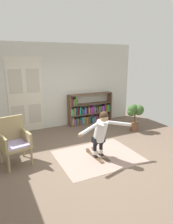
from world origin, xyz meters
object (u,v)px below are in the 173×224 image
skis_pair (97,155)px  person_skier (101,131)px  bookshelf (89,112)px  potted_plant (135,112)px  wicker_chair (14,140)px

skis_pair → person_skier: size_ratio=0.54×
bookshelf → person_skier: (-1.01, -2.65, 0.29)m
bookshelf → person_skier: person_skier is taller
bookshelf → skis_pair: 2.73m
bookshelf → skis_pair: (-1.02, -2.50, -0.42)m
potted_plant → skis_pair: potted_plant is taller
potted_plant → skis_pair: (-2.03, -1.09, -0.62)m
skis_pair → bookshelf: bearing=67.7°
wicker_chair → potted_plant: wicker_chair is taller
wicker_chair → skis_pair: wicker_chair is taller
wicker_chair → person_skier: size_ratio=0.75×
potted_plant → person_skier: bearing=-148.4°
wicker_chair → skis_pair: bearing=-16.2°
potted_plant → skis_pair: size_ratio=1.16×
skis_pair → person_skier: (0.01, -0.16, 0.71)m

